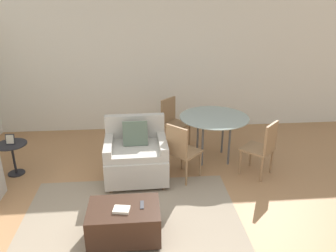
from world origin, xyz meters
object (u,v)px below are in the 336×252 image
at_px(tv_remote_primary, 142,205).
at_px(dining_table, 214,121).
at_px(side_table, 13,153).
at_px(ottoman, 124,221).
at_px(book_stack, 122,210).
at_px(picture_frame, 10,139).
at_px(dining_chair_far_left, 172,119).
at_px(armchair, 136,156).
at_px(dining_chair_near_right, 263,146).
at_px(dining_chair_near_left, 181,149).

relative_size(tv_remote_primary, dining_table, 0.13).
relative_size(side_table, dining_table, 0.45).
height_order(ottoman, dining_table, dining_table).
distance_m(ottoman, book_stack, 0.21).
distance_m(book_stack, dining_table, 2.45).
bearing_deg(picture_frame, side_table, -90.00).
height_order(ottoman, book_stack, book_stack).
bearing_deg(dining_chair_far_left, book_stack, -107.75).
xyz_separation_m(tv_remote_primary, dining_chair_far_left, (0.60, 2.50, 0.10)).
distance_m(book_stack, tv_remote_primary, 0.24).
bearing_deg(ottoman, side_table, 137.20).
height_order(side_table, dining_chair_far_left, dining_chair_far_left).
distance_m(armchair, side_table, 1.94).
height_order(book_stack, tv_remote_primary, book_stack).
height_order(dining_table, dining_chair_near_right, dining_chair_near_right).
bearing_deg(armchair, ottoman, -95.69).
xyz_separation_m(armchair, dining_table, (1.30, 0.53, 0.32)).
bearing_deg(dining_chair_near_right, ottoman, -148.71).
relative_size(side_table, dining_chair_near_left, 0.58).
distance_m(book_stack, picture_frame, 2.46).
xyz_separation_m(side_table, picture_frame, (0.00, 0.00, 0.23)).
relative_size(dining_table, dining_chair_near_left, 1.28).
relative_size(armchair, tv_remote_primary, 6.11).
height_order(side_table, dining_chair_near_right, dining_chair_near_right).
height_order(book_stack, dining_chair_near_right, dining_chair_near_right).
relative_size(tv_remote_primary, dining_chair_near_left, 0.17).
bearing_deg(dining_table, side_table, -175.66).
bearing_deg(side_table, book_stack, -44.04).
bearing_deg(side_table, dining_table, 4.34).
bearing_deg(ottoman, armchair, 84.31).
height_order(ottoman, dining_chair_near_left, dining_chair_near_left).
xyz_separation_m(ottoman, tv_remote_primary, (0.21, 0.03, 0.19)).
bearing_deg(book_stack, dining_chair_far_left, 72.25).
height_order(ottoman, tv_remote_primary, tv_remote_primary).
distance_m(dining_table, dining_chair_near_left, 0.91).
relative_size(tv_remote_primary, dining_chair_near_right, 0.17).
distance_m(book_stack, dining_chair_near_left, 1.55).
xyz_separation_m(armchair, picture_frame, (-1.92, 0.29, 0.23)).
xyz_separation_m(armchair, dining_chair_near_right, (1.94, -0.10, 0.15)).
distance_m(armchair, dining_chair_far_left, 1.35).
xyz_separation_m(armchair, book_stack, (-0.15, -1.42, 0.06)).
bearing_deg(dining_chair_near_right, armchair, 176.97).
xyz_separation_m(book_stack, dining_chair_far_left, (0.83, 2.58, 0.09)).
bearing_deg(dining_chair_near_left, dining_table, 45.00).
distance_m(tv_remote_primary, dining_chair_near_right, 2.23).
xyz_separation_m(ottoman, dining_table, (1.44, 1.89, 0.46)).
height_order(tv_remote_primary, dining_chair_near_left, dining_chair_near_left).
bearing_deg(dining_table, picture_frame, -175.66).
bearing_deg(tv_remote_primary, ottoman, -171.90).
distance_m(armchair, dining_table, 1.44).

